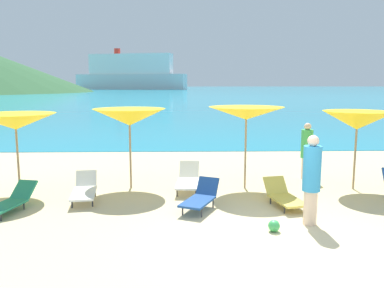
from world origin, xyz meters
TOP-DOWN VIEW (x-y plane):
  - ground_plane at (0.00, 10.00)m, footprint 50.00×100.00m
  - ocean_water at (0.00, 230.03)m, footprint 650.00×440.00m
  - umbrella_0 at (-6.24, 3.40)m, footprint 2.26×2.26m
  - umbrella_1 at (-3.28, 3.97)m, footprint 2.07×2.07m
  - umbrella_2 at (0.01, 3.82)m, footprint 2.29×2.29m
  - umbrella_3 at (3.09, 3.63)m, footprint 1.95×1.95m
  - lounge_chair_0 at (-1.35, 1.89)m, footprint 1.05×1.44m
  - lounge_chair_1 at (-5.85, 1.85)m, footprint 0.88×1.72m
  - lounge_chair_3 at (0.71, 2.13)m, footprint 0.86×1.52m
  - lounge_chair_4 at (-4.32, 2.73)m, footprint 0.78×1.65m
  - lounge_chair_6 at (-1.63, 3.63)m, footprint 0.71×1.66m
  - beachgoer_1 at (0.93, 0.82)m, footprint 0.38×0.38m
  - beachgoer_4 at (2.11, 4.88)m, footprint 0.36×0.36m
  - beach_ball at (0.07, 0.41)m, footprint 0.24×0.24m
  - cruise_ship at (-29.50, 211.93)m, footprint 61.08×23.14m

SIDE VIEW (x-z plane):
  - ground_plane at x=0.00m, z-range -0.30..0.00m
  - ocean_water at x=0.00m, z-range 0.00..0.02m
  - beach_ball at x=0.07m, z-range 0.00..0.24m
  - lounge_chair_1 at x=-5.85m, z-range -0.05..0.53m
  - lounge_chair_3 at x=0.71m, z-range -0.05..0.55m
  - lounge_chair_4 at x=-4.32m, z-range -0.04..0.60m
  - lounge_chair_0 at x=-1.35m, z-range -0.03..0.64m
  - lounge_chair_6 at x=-1.63m, z-range -0.04..0.66m
  - beachgoer_4 at x=2.11m, z-range 0.05..1.82m
  - beachgoer_1 at x=0.93m, z-range 0.05..1.98m
  - umbrella_3 at x=3.09m, z-range 0.85..3.08m
  - umbrella_0 at x=-6.24m, z-range 0.88..3.08m
  - umbrella_1 at x=-3.28m, z-range 0.90..3.19m
  - umbrella_2 at x=0.01m, z-range 0.99..3.33m
  - cruise_ship at x=-29.50m, z-range -2.58..19.37m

